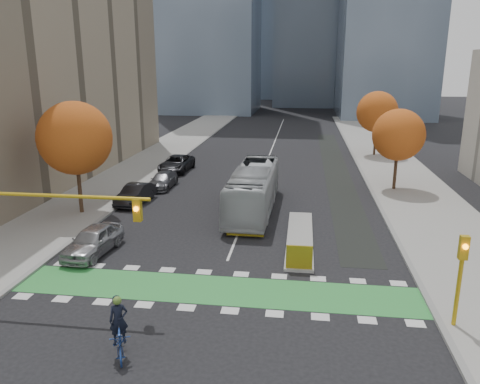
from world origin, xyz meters
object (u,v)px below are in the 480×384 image
(tree_east_far, at_px, (377,112))
(traffic_signal_east, at_px, (461,268))
(cyclist, at_px, (120,336))
(traffic_signal_west, at_px, (32,218))
(parked_car_d, at_px, (176,164))
(parked_car_c, at_px, (163,180))
(bus, at_px, (254,189))
(hazard_board, at_px, (299,257))
(parked_car_a, at_px, (93,241))
(tree_west, at_px, (75,138))
(tree_east_near, at_px, (398,135))
(parked_car_b, at_px, (135,194))

(tree_east_far, height_order, traffic_signal_east, tree_east_far)
(traffic_signal_east, height_order, cyclist, traffic_signal_east)
(traffic_signal_west, distance_m, parked_car_d, 27.51)
(tree_east_far, xyz_separation_m, traffic_signal_west, (-20.43, -38.51, -1.21))
(tree_east_far, relative_size, traffic_signal_west, 0.90)
(traffic_signal_west, height_order, parked_car_c, traffic_signal_west)
(parked_car_c, bearing_deg, bus, -31.81)
(hazard_board, relative_size, parked_car_a, 0.29)
(parked_car_d, bearing_deg, parked_car_a, -85.46)
(tree_west, distance_m, parked_car_c, 10.22)
(traffic_signal_east, bearing_deg, cyclist, -164.17)
(parked_car_a, bearing_deg, hazard_board, 1.68)
(hazard_board, xyz_separation_m, parked_car_d, (-12.83, 22.59, 0.00))
(bus, xyz_separation_m, parked_car_c, (-8.74, 5.64, -1.01))
(parked_car_a, bearing_deg, traffic_signal_east, -11.15)
(parked_car_a, bearing_deg, tree_west, 126.06)
(tree_east_far, relative_size, parked_car_c, 1.64)
(traffic_signal_west, relative_size, bus, 0.70)
(tree_east_near, bearing_deg, bus, -146.95)
(tree_west, relative_size, tree_east_near, 1.16)
(traffic_signal_west, bearing_deg, tree_east_near, 48.48)
(traffic_signal_east, xyz_separation_m, parked_car_a, (-18.37, 5.51, -1.92))
(traffic_signal_east, xyz_separation_m, parked_car_c, (-18.79, 20.64, -2.06))
(parked_car_a, relative_size, parked_car_c, 1.03)
(parked_car_c, height_order, parked_car_d, parked_car_d)
(tree_west, distance_m, tree_east_far, 35.73)
(tree_east_far, xyz_separation_m, parked_car_b, (-21.50, -22.87, -4.48))
(hazard_board, height_order, traffic_signal_west, traffic_signal_west)
(traffic_signal_east, bearing_deg, parked_car_b, 141.27)
(parked_car_d, bearing_deg, parked_car_c, -83.32)
(parked_car_b, height_order, parked_car_d, parked_car_d)
(tree_east_near, bearing_deg, parked_car_a, -139.46)
(traffic_signal_east, distance_m, parked_car_c, 27.99)
(cyclist, xyz_separation_m, parked_car_c, (-5.70, 24.35, -0.15))
(tree_east_far, relative_size, cyclist, 3.11)
(bus, bearing_deg, tree_east_far, 63.87)
(parked_car_b, bearing_deg, parked_car_a, -77.07)
(tree_west, height_order, cyclist, tree_west)
(tree_west, height_order, bus, tree_west)
(hazard_board, height_order, bus, bus)
(traffic_signal_west, bearing_deg, parked_car_d, 91.88)
(cyclist, xyz_separation_m, bus, (3.04, 18.71, 0.87))
(hazard_board, height_order, tree_east_far, tree_east_far)
(traffic_signal_west, distance_m, traffic_signal_east, 18.48)
(parked_car_c, bearing_deg, parked_car_b, -97.08)
(parked_car_c, bearing_deg, tree_west, -113.49)
(tree_west, xyz_separation_m, parked_car_c, (3.71, 8.13, -4.94))
(cyclist, height_order, bus, bus)
(parked_car_a, height_order, parked_car_c, parked_car_a)
(tree_west, bearing_deg, parked_car_c, 65.46)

